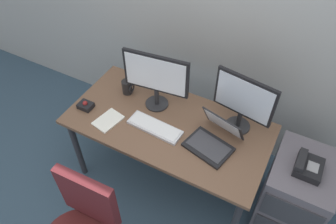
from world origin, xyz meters
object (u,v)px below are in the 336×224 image
object	(u,v)px
laptop	(214,138)
paper_notepad	(108,120)
trackball_mouse	(86,105)
monitor_main	(156,77)
monitor_side	(243,101)
file_cabinet	(293,194)
coffee_mug	(127,87)
keyboard	(155,127)
desk_phone	(308,166)

from	to	relation	value
laptop	paper_notepad	xyz separation A→B (m)	(-0.77, -0.18, -0.04)
laptop	trackball_mouse	distance (m)	1.02
monitor_main	monitor_side	distance (m)	0.64
file_cabinet	coffee_mug	world-z (taller)	coffee_mug
file_cabinet	monitor_main	bearing A→B (deg)	178.46
file_cabinet	paper_notepad	size ratio (longest dim) A/B	3.35
monitor_main	paper_notepad	size ratio (longest dim) A/B	2.39
monitor_side	paper_notepad	xyz separation A→B (m)	(-0.87, -0.40, -0.26)
laptop	keyboard	bearing A→B (deg)	-170.18
keyboard	paper_notepad	bearing A→B (deg)	-163.57
desk_phone	keyboard	world-z (taller)	desk_phone
desk_phone	laptop	xyz separation A→B (m)	(-0.62, -0.10, 0.04)
laptop	paper_notepad	size ratio (longest dim) A/B	1.85
desk_phone	monitor_main	bearing A→B (deg)	177.64
monitor_main	coffee_mug	bearing A→B (deg)	178.36
keyboard	paper_notepad	size ratio (longest dim) A/B	2.01
monitor_main	paper_notepad	distance (m)	0.48
monitor_side	coffee_mug	world-z (taller)	monitor_side
monitor_side	coffee_mug	bearing A→B (deg)	-175.57
monitor_main	monitor_side	bearing A→B (deg)	7.02
file_cabinet	desk_phone	size ratio (longest dim) A/B	3.49
file_cabinet	laptop	size ratio (longest dim) A/B	1.81
trackball_mouse	paper_notepad	size ratio (longest dim) A/B	0.53
monitor_main	trackball_mouse	bearing A→B (deg)	-148.28
desk_phone	coffee_mug	distance (m)	1.44
laptop	coffee_mug	size ratio (longest dim) A/B	3.26
file_cabinet	keyboard	size ratio (longest dim) A/B	1.67
file_cabinet	keyboard	distance (m)	1.14
file_cabinet	desk_phone	bearing A→B (deg)	-116.78
monitor_main	laptop	distance (m)	0.60
coffee_mug	paper_notepad	xyz separation A→B (m)	(0.04, -0.33, -0.05)
file_cabinet	laptop	xyz separation A→B (m)	(-0.63, -0.12, 0.42)
monitor_main	keyboard	world-z (taller)	monitor_main
monitor_main	laptop	bearing A→B (deg)	-15.54
keyboard	trackball_mouse	xyz separation A→B (m)	(-0.58, -0.07, 0.01)
monitor_main	trackball_mouse	world-z (taller)	monitor_main
keyboard	monitor_side	bearing A→B (deg)	29.84
monitor_main	keyboard	xyz separation A→B (m)	(0.11, -0.22, -0.26)
laptop	trackball_mouse	world-z (taller)	laptop
keyboard	coffee_mug	size ratio (longest dim) A/B	3.54
desk_phone	coffee_mug	size ratio (longest dim) A/B	1.70
desk_phone	paper_notepad	xyz separation A→B (m)	(-1.40, -0.28, -0.01)
monitor_side	file_cabinet	bearing A→B (deg)	-11.62
monitor_main	coffee_mug	world-z (taller)	monitor_main
keyboard	trackball_mouse	distance (m)	0.58
desk_phone	paper_notepad	size ratio (longest dim) A/B	0.96
file_cabinet	monitor_main	size ratio (longest dim) A/B	1.40
trackball_mouse	paper_notepad	distance (m)	0.24
keyboard	coffee_mug	world-z (taller)	coffee_mug
keyboard	coffee_mug	xyz separation A→B (m)	(-0.38, 0.23, 0.05)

